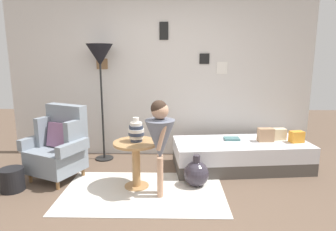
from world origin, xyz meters
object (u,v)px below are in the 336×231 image
at_px(vase_striped, 136,131).
at_px(magazine_basket, 12,180).
at_px(daybed, 241,155).
at_px(demijohn_near, 196,173).
at_px(armchair, 59,146).
at_px(person_child, 160,136).
at_px(floor_lamp, 100,60).
at_px(book_on_daybed, 232,139).
at_px(side_table, 136,155).

xyz_separation_m(vase_striped, magazine_basket, (-1.50, -0.15, -0.57)).
bearing_deg(daybed, demijohn_near, -138.43).
height_order(armchair, magazine_basket, armchair).
bearing_deg(demijohn_near, person_child, -148.41).
height_order(daybed, person_child, person_child).
bearing_deg(demijohn_near, armchair, 172.75).
xyz_separation_m(floor_lamp, magazine_basket, (-0.85, -1.13, -1.41)).
distance_m(person_child, magazine_basket, 1.90).
relative_size(vase_striped, person_child, 0.26).
height_order(armchair, person_child, person_child).
bearing_deg(demijohn_near, magazine_basket, -175.44).
bearing_deg(armchair, book_on_daybed, 11.35).
distance_m(person_child, demijohn_near, 0.76).
relative_size(armchair, demijohn_near, 2.41).
bearing_deg(demijohn_near, floor_lamp, 145.52).
distance_m(daybed, demijohn_near, 0.92).
relative_size(floor_lamp, demijohn_near, 4.43).
distance_m(side_table, book_on_daybed, 1.51).
xyz_separation_m(armchair, side_table, (1.05, -0.28, -0.02)).
height_order(side_table, vase_striped, vase_striped).
bearing_deg(daybed, person_child, -142.01).
xyz_separation_m(side_table, person_child, (0.31, -0.22, 0.31)).
relative_size(side_table, book_on_daybed, 2.66).
xyz_separation_m(floor_lamp, person_child, (0.95, -1.22, -0.83)).
distance_m(armchair, book_on_daybed, 2.42).
height_order(floor_lamp, magazine_basket, floor_lamp).
bearing_deg(person_child, floor_lamp, 127.77).
bearing_deg(book_on_daybed, daybed, -37.77).
bearing_deg(person_child, demijohn_near, 31.59).
bearing_deg(floor_lamp, magazine_basket, -127.05).
bearing_deg(armchair, daybed, 8.73).
height_order(side_table, floor_lamp, floor_lamp).
bearing_deg(magazine_basket, side_table, 4.89).
height_order(book_on_daybed, magazine_basket, book_on_daybed).
relative_size(floor_lamp, person_child, 1.57).
xyz_separation_m(armchair, book_on_daybed, (2.37, 0.48, -0.02)).
bearing_deg(floor_lamp, armchair, -119.74).
xyz_separation_m(armchair, vase_striped, (1.06, -0.26, 0.27)).
distance_m(floor_lamp, person_child, 1.75).
distance_m(side_table, demijohn_near, 0.79).
height_order(book_on_daybed, demijohn_near, book_on_daybed).
bearing_deg(side_table, person_child, -35.66).
relative_size(daybed, vase_striped, 6.62).
height_order(vase_striped, book_on_daybed, vase_striped).
bearing_deg(demijohn_near, side_table, -176.12).
relative_size(daybed, book_on_daybed, 8.97).
height_order(vase_striped, floor_lamp, floor_lamp).
relative_size(armchair, floor_lamp, 0.54).
relative_size(person_child, demijohn_near, 2.81).
bearing_deg(daybed, vase_striped, -155.89).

